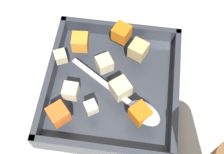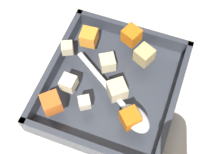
# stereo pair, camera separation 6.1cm
# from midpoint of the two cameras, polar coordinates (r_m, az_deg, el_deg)

# --- Properties ---
(ground_plane) EXTENTS (4.00, 4.00, 0.00)m
(ground_plane) POSITION_cam_midpoint_polar(r_m,az_deg,el_deg) (0.67, 2.49, -1.22)
(ground_plane) COLOR beige
(baking_dish) EXTENTS (0.29, 0.27, 0.05)m
(baking_dish) POSITION_cam_midpoint_polar(r_m,az_deg,el_deg) (0.65, 2.67, -2.19)
(baking_dish) COLOR #333842
(baking_dish) RESTS_ON ground_plane
(carrot_chunk_corner_nw) EXTENTS (0.05, 0.05, 0.03)m
(carrot_chunk_corner_nw) POSITION_cam_midpoint_polar(r_m,az_deg,el_deg) (0.57, 6.50, -7.90)
(carrot_chunk_corner_nw) COLOR orange
(carrot_chunk_corner_nw) RESTS_ON baking_dish
(carrot_chunk_near_left) EXTENTS (0.04, 0.04, 0.03)m
(carrot_chunk_near_left) POSITION_cam_midpoint_polar(r_m,az_deg,el_deg) (0.65, -1.62, 7.16)
(carrot_chunk_near_left) COLOR orange
(carrot_chunk_near_left) RESTS_ON baking_dish
(carrot_chunk_heap_top) EXTENTS (0.04, 0.04, 0.03)m
(carrot_chunk_heap_top) POSITION_cam_midpoint_polar(r_m,az_deg,el_deg) (0.65, 6.30, 7.45)
(carrot_chunk_heap_top) COLOR orange
(carrot_chunk_heap_top) RESTS_ON baking_dish
(carrot_chunk_near_right) EXTENTS (0.05, 0.05, 0.03)m
(carrot_chunk_near_right) POSITION_cam_midpoint_polar(r_m,az_deg,el_deg) (0.58, -8.25, -5.08)
(carrot_chunk_near_right) COLOR orange
(carrot_chunk_near_right) RESTS_ON baking_dish
(potato_chunk_far_right) EXTENTS (0.05, 0.05, 0.03)m
(potato_chunk_far_right) POSITION_cam_midpoint_polar(r_m,az_deg,el_deg) (0.59, 3.91, -2.66)
(potato_chunk_far_right) COLOR beige
(potato_chunk_far_right) RESTS_ON baking_dish
(potato_chunk_near_spoon) EXTENTS (0.03, 0.03, 0.02)m
(potato_chunk_near_spoon) POSITION_cam_midpoint_polar(r_m,az_deg,el_deg) (0.64, -5.62, 5.14)
(potato_chunk_near_spoon) COLOR beige
(potato_chunk_near_spoon) RESTS_ON baking_dish
(potato_chunk_corner_se) EXTENTS (0.04, 0.04, 0.03)m
(potato_chunk_corner_se) POSITION_cam_midpoint_polar(r_m,az_deg,el_deg) (0.62, 1.96, 2.46)
(potato_chunk_corner_se) COLOR beige
(potato_chunk_corner_se) RESTS_ON baking_dish
(potato_chunk_far_left) EXTENTS (0.03, 0.03, 0.03)m
(potato_chunk_far_left) POSITION_cam_midpoint_polar(r_m,az_deg,el_deg) (0.60, -5.20, -1.38)
(potato_chunk_far_left) COLOR beige
(potato_chunk_far_left) RESTS_ON baking_dish
(potato_chunk_front_center) EXTENTS (0.03, 0.03, 0.02)m
(potato_chunk_front_center) POSITION_cam_midpoint_polar(r_m,az_deg,el_deg) (0.58, -2.17, -5.03)
(potato_chunk_front_center) COLOR beige
(potato_chunk_front_center) RESTS_ON baking_dish
(potato_chunk_mid_left) EXTENTS (0.04, 0.04, 0.03)m
(potato_chunk_mid_left) POSITION_cam_midpoint_polar(r_m,az_deg,el_deg) (0.63, 8.72, 3.80)
(potato_chunk_mid_left) COLOR tan
(potato_chunk_mid_left) RESTS_ON baking_dish
(serving_spoon) EXTENTS (0.14, 0.20, 0.02)m
(serving_spoon) POSITION_cam_midpoint_polar(r_m,az_deg,el_deg) (0.58, 6.53, -6.98)
(serving_spoon) COLOR silver
(serving_spoon) RESTS_ON baking_dish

